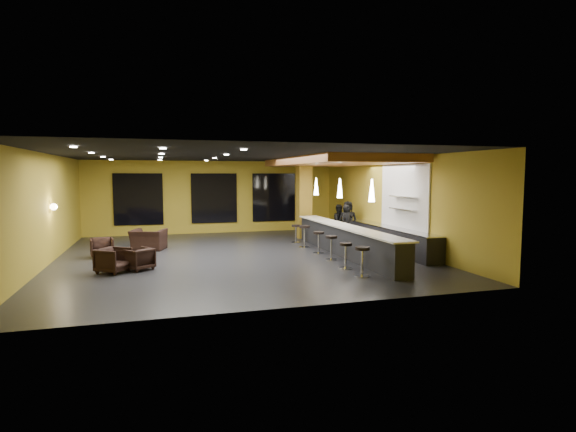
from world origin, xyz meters
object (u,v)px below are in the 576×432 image
object	(u,v)px
bar_stool_4	(305,234)
bar_stool_5	(296,231)
staff_a	(347,225)
armchair_a	(113,260)
pendant_0	(372,190)
armchair_d	(149,240)
armchair_c	(102,248)
pendant_2	(316,186)
staff_b	(340,222)
bar_stool_1	(346,252)
bar_counter	(345,241)
pendant_1	(340,188)
armchair_b	(139,259)
column	(304,199)
bar_stool_3	(319,239)
bar_stool_0	(362,258)
prep_counter	(389,239)
staff_c	(348,221)

from	to	relation	value
bar_stool_4	bar_stool_5	xyz separation A→B (m)	(0.06, 1.32, -0.07)
staff_a	armchair_a	xyz separation A→B (m)	(-8.66, -3.04, -0.45)
pendant_0	bar_stool_4	bearing A→B (deg)	102.21
pendant_0	armchair_d	xyz separation A→B (m)	(-6.67, 5.14, -1.97)
staff_a	armchair_c	xyz separation A→B (m)	(-9.26, -0.34, -0.47)
pendant_2	armchair_a	distance (m)	8.69
staff_b	armchair_c	world-z (taller)	staff_b
staff_a	bar_stool_1	bearing A→B (deg)	-127.57
bar_counter	bar_stool_1	size ratio (longest dim) A/B	10.16
pendant_1	pendant_2	world-z (taller)	same
armchair_d	staff_a	bearing A→B (deg)	-166.69
armchair_b	bar_stool_4	bearing A→B (deg)	166.00
pendant_2	armchair_c	xyz separation A→B (m)	(-8.18, -1.06, -2.01)
column	armchair_a	world-z (taller)	column
armchair_d	bar_stool_4	bearing A→B (deg)	-172.05
column	pendant_1	distance (m)	4.14
bar_stool_4	armchair_c	bearing A→B (deg)	179.97
bar_stool_3	armchair_a	bearing A→B (deg)	-168.96
armchair_b	bar_stool_4	xyz separation A→B (m)	(6.03, 2.50, 0.23)
staff_a	bar_stool_5	bearing A→B (deg)	138.92
staff_b	pendant_2	bearing A→B (deg)	-172.37
bar_counter	armchair_a	distance (m)	7.62
staff_b	bar_stool_1	distance (m)	6.19
pendant_0	staff_a	world-z (taller)	pendant_0
pendant_2	bar_stool_0	size ratio (longest dim) A/B	0.83
staff_a	bar_stool_4	size ratio (longest dim) A/B	1.87
prep_counter	pendant_2	world-z (taller)	pendant_2
staff_b	bar_stool_4	bearing A→B (deg)	-160.28
pendant_2	armchair_d	bearing A→B (deg)	178.80
staff_c	staff_b	bearing A→B (deg)	152.10
bar_stool_0	bar_stool_5	size ratio (longest dim) A/B	1.11
pendant_2	staff_a	size ratio (longest dim) A/B	0.43
bar_counter	armchair_c	world-z (taller)	bar_counter
column	armchair_c	bearing A→B (deg)	-161.98
column	staff_a	size ratio (longest dim) A/B	2.16
bar_stool_1	bar_stool_4	distance (m)	4.05
staff_a	armchair_d	size ratio (longest dim) A/B	1.37
bar_stool_0	bar_stool_4	xyz separation A→B (m)	(0.04, 5.19, 0.02)
staff_a	bar_stool_5	size ratio (longest dim) A/B	2.15
pendant_1	armchair_b	distance (m)	7.25
pendant_0	armchair_a	distance (m)	7.94
armchair_a	bar_stool_4	distance (m)	7.25
prep_counter	bar_stool_0	xyz separation A→B (m)	(-2.90, -3.76, 0.11)
armchair_c	bar_stool_1	distance (m)	8.34
bar_stool_5	bar_counter	bearing A→B (deg)	-76.38
prep_counter	bar_stool_3	world-z (taller)	prep_counter
bar_counter	armchair_a	xyz separation A→B (m)	(-7.58, -0.76, -0.14)
staff_c	armchair_c	size ratio (longest dim) A/B	2.29
staff_b	bar_stool_5	bearing A→B (deg)	172.12
prep_counter	armchair_b	world-z (taller)	prep_counter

